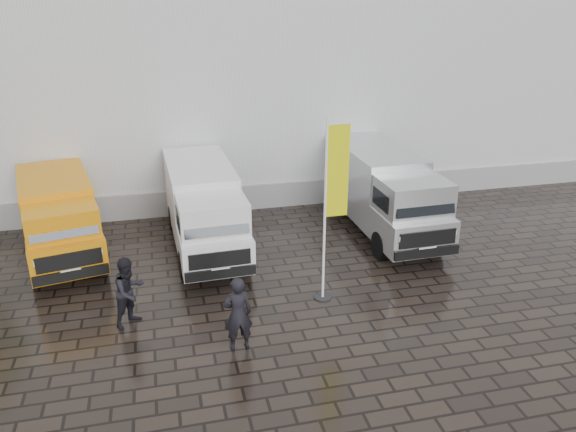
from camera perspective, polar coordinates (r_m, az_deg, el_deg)
name	(u,v)px	position (r m, az deg, el deg)	size (l,w,h in m)	color
ground	(325,307)	(15.93, 3.83, -9.24)	(120.00, 120.00, 0.00)	black
exhibition_hall	(274,37)	(29.69, -1.44, 17.73)	(44.00, 16.00, 12.00)	silver
hall_plinth	(316,192)	(23.14, 2.86, 2.46)	(44.00, 0.15, 1.00)	gray
van_yellow	(60,220)	(19.69, -22.16, -0.41)	(2.14, 5.55, 2.56)	orange
van_white	(204,210)	(19.01, -8.50, 0.57)	(2.11, 6.34, 2.75)	silver
van_silver	(384,193)	(20.46, 9.70, 2.29)	(2.23, 6.68, 2.89)	#B0B2B5
flagpole	(332,201)	(15.16, 4.46, 1.49)	(0.88, 0.50, 5.26)	black
wheelie_bin	(399,189)	(23.84, 11.25, 2.68)	(0.62, 0.62, 1.02)	black
person_front	(238,314)	(13.82, -5.12, -9.87)	(0.72, 0.47, 1.96)	black
person_tent	(129,291)	(15.31, -15.81, -7.39)	(0.93, 0.72, 1.91)	black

